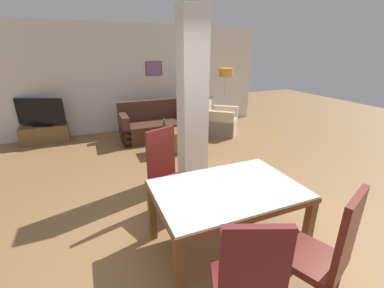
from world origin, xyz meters
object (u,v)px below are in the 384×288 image
(dining_table, at_px, (227,200))
(armchair, at_px, (218,121))
(dining_chair_near_left, at_px, (248,282))
(floor_lamp, at_px, (226,77))
(dining_chair_far_left, at_px, (167,171))
(tv_stand, at_px, (45,134))
(tv_screen, at_px, (41,112))
(bottle, at_px, (164,126))
(coffee_table, at_px, (172,141))
(sofa, at_px, (156,126))
(dining_chair_near_right, at_px, (327,250))

(dining_table, distance_m, armchair, 4.21)
(dining_chair_near_left, xyz_separation_m, floor_lamp, (2.78, 5.24, 0.76))
(armchair, relative_size, floor_lamp, 0.74)
(dining_chair_far_left, xyz_separation_m, tv_stand, (-1.85, 3.73, -0.39))
(dining_chair_near_left, bearing_deg, tv_screen, 130.43)
(bottle, xyz_separation_m, tv_stand, (-2.46, 1.61, -0.35))
(coffee_table, relative_size, tv_stand, 0.73)
(sofa, height_order, tv_stand, sofa)
(dining_chair_far_left, distance_m, tv_screen, 4.16)
(tv_screen, bearing_deg, armchair, -168.59)
(dining_chair_far_left, bearing_deg, armchair, -151.19)
(tv_stand, height_order, floor_lamp, floor_lamp)
(dining_chair_near_right, relative_size, sofa, 0.66)
(dining_chair_far_left, xyz_separation_m, sofa, (0.68, 3.06, -0.29))
(dining_chair_near_right, xyz_separation_m, floor_lamp, (2.03, 5.24, 0.76))
(dining_chair_near_left, xyz_separation_m, tv_screen, (-1.85, 5.58, 0.13))
(tv_screen, bearing_deg, dining_chair_near_right, 138.75)
(dining_chair_near_right, relative_size, tv_screen, 1.13)
(dining_chair_near_right, xyz_separation_m, tv_screen, (-2.61, 5.57, 0.13))
(dining_table, xyz_separation_m, coffee_table, (0.36, 2.96, -0.37))
(dining_chair_near_right, height_order, sofa, dining_chair_near_right)
(dining_table, xyz_separation_m, bottle, (0.23, 3.04, -0.04))
(tv_stand, distance_m, tv_screen, 0.52)
(dining_table, xyz_separation_m, dining_chair_far_left, (-0.38, 0.92, -0.00))
(dining_chair_near_left, relative_size, coffee_table, 1.54)
(dining_chair_near_right, height_order, floor_lamp, floor_lamp)
(coffee_table, relative_size, floor_lamp, 0.47)
(dining_table, relative_size, armchair, 1.29)
(dining_table, xyz_separation_m, floor_lamp, (2.40, 4.31, 0.75))
(dining_table, bearing_deg, coffee_table, 83.15)
(dining_table, height_order, dining_chair_far_left, dining_chair_far_left)
(dining_chair_near_left, height_order, armchair, dining_chair_near_left)
(sofa, bearing_deg, dining_table, 85.68)
(tv_stand, xyz_separation_m, floor_lamp, (4.63, -0.34, 1.15))
(dining_table, xyz_separation_m, tv_screen, (-2.23, 4.65, 0.12))
(armchair, bearing_deg, floor_lamp, 178.18)
(dining_chair_far_left, height_order, floor_lamp, floor_lamp)
(dining_chair_near_left, height_order, dining_chair_near_right, same)
(floor_lamp, bearing_deg, dining_chair_near_right, -111.14)
(sofa, relative_size, coffee_table, 2.33)
(coffee_table, distance_m, tv_screen, 3.12)
(sofa, height_order, bottle, sofa)
(bottle, bearing_deg, dining_chair_near_left, -98.69)
(bottle, bearing_deg, dining_chair_near_right, -87.83)
(dining_chair_near_left, height_order, bottle, dining_chair_near_left)
(dining_chair_far_left, height_order, tv_screen, dining_chair_far_left)
(coffee_table, bearing_deg, dining_chair_near_left, -100.67)
(dining_table, bearing_deg, bottle, 85.70)
(dining_chair_near_right, bearing_deg, coffee_table, 68.13)
(dining_chair_near_left, bearing_deg, sofa, 104.20)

